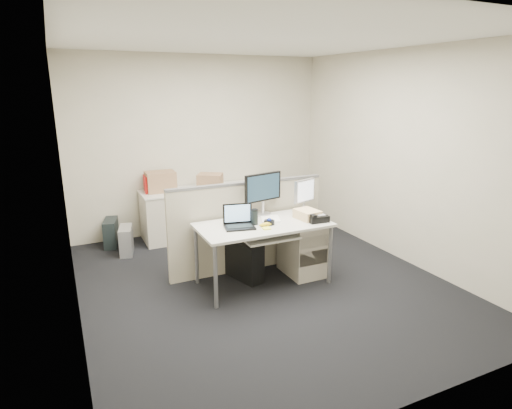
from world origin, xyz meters
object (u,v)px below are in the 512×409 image
desk (263,229)px  monitor_main (263,194)px  laptop (239,217)px  desk_phone (317,218)px

desk → monitor_main: 0.48m
monitor_main → laptop: bearing=-155.2°
desk → desk_phone: desk_phone is taller
monitor_main → desk_phone: monitor_main is taller
monitor_main → laptop: monitor_main is taller
laptop → desk_phone: (0.90, -0.16, -0.09)m
desk → monitor_main: size_ratio=2.92×
monitor_main → desk: bearing=-127.4°
desk → laptop: bearing=-176.2°
desk → desk_phone: 0.63m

